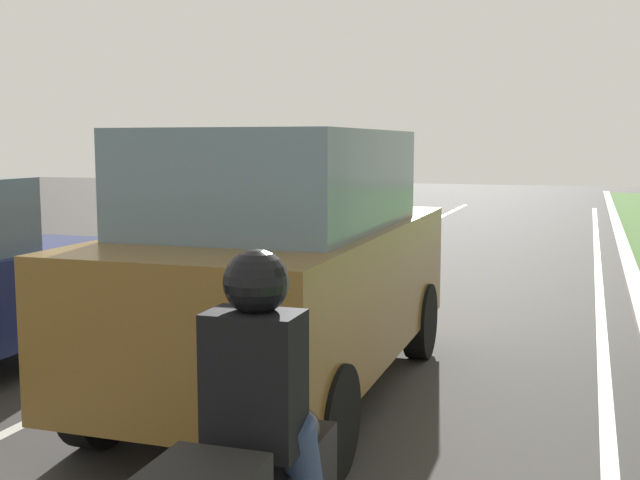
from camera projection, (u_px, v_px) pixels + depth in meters
The scene contains 6 objects.
ground_plane at pixel (358, 282), 12.40m from camera, with size 60.00×60.00×0.00m, color #383533.
lane_line_center at pixel (316, 279), 12.63m from camera, with size 0.12×32.00×0.01m, color silver.
lane_line_right_edge at pixel (600, 296), 11.25m from camera, with size 0.12×32.00×0.01m, color silver.
curb_right at pixel (637, 294), 11.08m from camera, with size 0.24×48.00×0.12m, color #9E9B93.
car_suv_ahead at pixel (285, 262), 6.69m from camera, with size 2.01×4.52×2.28m.
rider_person at pixel (257, 377), 3.33m from camera, with size 0.51×0.40×1.16m.
Camera 1 is at (3.39, 2.24, 2.18)m, focal length 44.19 mm.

